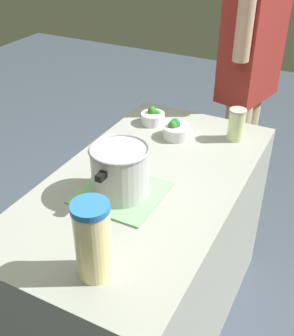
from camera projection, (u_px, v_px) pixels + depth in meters
ground_plane at (147, 320)px, 2.10m from camera, size 8.00×8.00×0.00m
counter_slab at (147, 258)px, 1.87m from camera, size 1.31×0.70×0.86m
dish_cloth at (121, 193)px, 1.55m from camera, size 0.29×0.30×0.01m
cooking_pot at (120, 170)px, 1.50m from camera, size 0.29×0.22×0.19m
lemonade_pitcher at (93, 240)px, 1.16m from camera, size 0.11×0.11×0.25m
mason_jar at (236, 124)px, 1.87m from camera, size 0.08×0.08×0.15m
broccoli_bowl_front at (176, 130)px, 1.91m from camera, size 0.13×0.13×0.09m
broccoli_bowl_center at (113, 145)px, 1.80m from camera, size 0.13×0.13×0.08m
broccoli_bowl_back at (153, 117)px, 2.03m from camera, size 0.11×0.11×0.08m
person_cook at (246, 91)px, 2.28m from camera, size 0.50×0.28×1.63m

